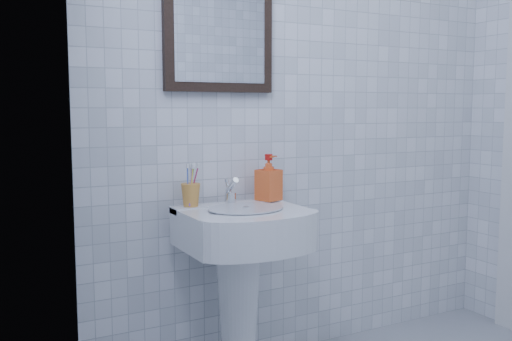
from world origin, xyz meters
TOP-DOWN VIEW (x-y plane):
  - wall_back at (0.00, 1.20)m, footprint 2.20×0.02m
  - wall_left at (-1.10, 0.00)m, footprint 0.02×2.40m
  - washbasin at (-0.48, 0.98)m, footprint 0.50×0.37m
  - faucet at (-0.48, 1.07)m, footprint 0.05×0.10m
  - toothbrush_cup at (-0.65, 1.10)m, footprint 0.10×0.10m
  - soap_dispenser at (-0.29, 1.08)m, footprint 0.12×0.12m
  - wall_mirror at (-0.48, 1.18)m, footprint 0.50×0.04m

SIDE VIEW (x-z plane):
  - washbasin at x=-0.48m, z-range 0.13..0.90m
  - faucet at x=-0.48m, z-range 0.75..0.87m
  - toothbrush_cup at x=-0.65m, z-range 0.77..0.86m
  - soap_dispenser at x=-0.29m, z-range 0.77..0.97m
  - wall_back at x=0.00m, z-range 0.00..2.50m
  - wall_left at x=-1.10m, z-range 0.00..2.50m
  - wall_mirror at x=-0.48m, z-range 1.24..1.86m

